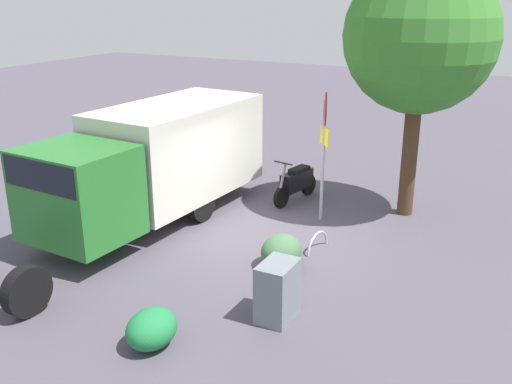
{
  "coord_description": "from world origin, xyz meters",
  "views": [
    {
      "loc": [
        10.77,
        5.39,
        5.31
      ],
      "look_at": [
        -0.34,
        -0.42,
        0.9
      ],
      "focal_mm": 40.63,
      "sensor_mm": 36.0,
      "label": 1
    }
  ],
  "objects": [
    {
      "name": "box_truck_near",
      "position": [
        0.39,
        -2.8,
        1.53
      ],
      "size": [
        8.23,
        2.66,
        2.7
      ],
      "rotation": [
        0.0,
        0.0,
        -0.06
      ],
      "color": "black",
      "rests_on": "ground"
    },
    {
      "name": "utility_cabinet",
      "position": [
        2.97,
        1.72,
        0.52
      ],
      "size": [
        0.78,
        0.54,
        1.03
      ],
      "primitive_type": "cube",
      "rotation": [
        0.0,
        0.0,
        0.0
      ],
      "color": "slate",
      "rests_on": "ground"
    },
    {
      "name": "street_tree",
      "position": [
        -2.92,
        2.43,
        4.27
      ],
      "size": [
        3.52,
        3.52,
        6.06
      ],
      "color": "#47301E",
      "rests_on": "ground"
    },
    {
      "name": "motorcycle",
      "position": [
        -2.51,
        -0.35,
        0.52
      ],
      "size": [
        1.8,
        0.65,
        1.2
      ],
      "rotation": [
        0.0,
        0.0,
        -0.19
      ],
      "color": "black",
      "rests_on": "ground"
    },
    {
      "name": "bike_rack_hoop",
      "position": [
        0.1,
        1.31,
        0.0
      ],
      "size": [
        0.85,
        0.16,
        0.85
      ],
      "primitive_type": "torus",
      "rotation": [
        1.57,
        0.0,
        -0.13
      ],
      "color": "#B7B7BC",
      "rests_on": "ground"
    },
    {
      "name": "stop_sign",
      "position": [
        -1.56,
        0.73,
        2.07
      ],
      "size": [
        0.71,
        0.33,
        3.11
      ],
      "color": "#9E9EA3",
      "rests_on": "ground"
    },
    {
      "name": "shrub_near_sign",
      "position": [
        4.61,
        0.33,
        0.31
      ],
      "size": [
        0.91,
        0.74,
        0.62
      ],
      "primitive_type": "ellipsoid",
      "color": "#20773E",
      "rests_on": "ground"
    },
    {
      "name": "ground_plane",
      "position": [
        0.0,
        0.0,
        0.0
      ],
      "size": [
        60.0,
        60.0,
        0.0
      ],
      "primitive_type": "plane",
      "color": "#4B4651"
    },
    {
      "name": "shrub_mid_verge",
      "position": [
        1.16,
        0.94,
        0.33
      ],
      "size": [
        0.96,
        0.79,
        0.65
      ],
      "primitive_type": "ellipsoid",
      "color": "#416842",
      "rests_on": "ground"
    }
  ]
}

